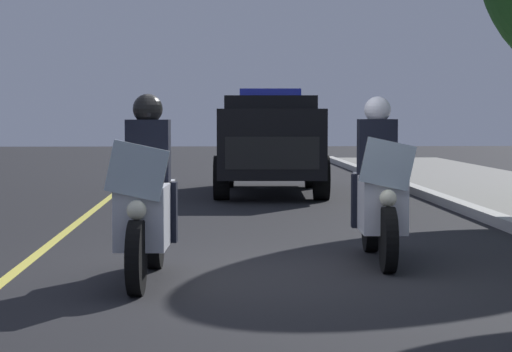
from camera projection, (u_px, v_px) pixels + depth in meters
name	position (u px, v px, depth m)	size (l,w,h in m)	color
ground_plane	(259.00, 273.00, 9.51)	(80.00, 80.00, 0.00)	black
lane_stripe_center	(12.00, 274.00, 9.41)	(48.00, 0.12, 0.01)	#E0D14C
police_motorcycle_lead_left	(146.00, 205.00, 9.04)	(2.14, 0.59, 1.72)	black
police_motorcycle_lead_right	(379.00, 194.00, 10.25)	(2.14, 0.59, 1.72)	black
police_suv	(270.00, 139.00, 19.32)	(4.98, 2.25, 2.05)	black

